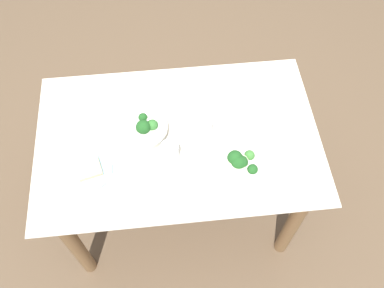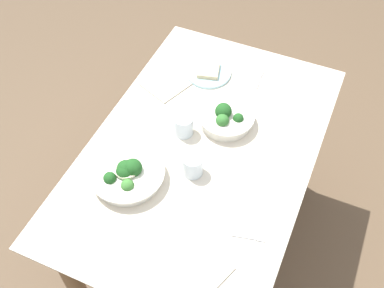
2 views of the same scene
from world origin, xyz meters
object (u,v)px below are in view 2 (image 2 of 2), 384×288
at_px(napkin_folded_lower, 194,276).
at_px(water_glass_center, 193,165).
at_px(fork_by_far_bowl, 260,79).
at_px(table_knife_right, 304,80).
at_px(fork_by_near_bowl, 250,238).
at_px(broccoli_bowl_near, 226,118).
at_px(bread_side_plate, 208,72).
at_px(table_knife_left, 149,117).
at_px(water_glass_side, 183,125).
at_px(napkin_folded_upper, 166,84).
at_px(broccoli_bowl_far, 127,174).

bearing_deg(napkin_folded_lower, water_glass_center, 24.28).
xyz_separation_m(fork_by_far_bowl, table_knife_right, (0.07, -0.18, -0.00)).
bearing_deg(fork_by_near_bowl, table_knife_right, 79.72).
relative_size(broccoli_bowl_near, table_knife_right, 1.11).
bearing_deg(fork_by_far_bowl, bread_side_plate, 99.29).
bearing_deg(table_knife_right, water_glass_center, 156.31).
bearing_deg(table_knife_left, fork_by_near_bowl, 43.41).
xyz_separation_m(water_glass_side, table_knife_left, (0.01, 0.16, -0.04)).
relative_size(table_knife_left, napkin_folded_upper, 1.09).
bearing_deg(broccoli_bowl_far, water_glass_center, -58.47).
bearing_deg(table_knife_left, napkin_folded_upper, 171.96).
bearing_deg(napkin_folded_upper, broccoli_bowl_near, -108.97).
xyz_separation_m(bread_side_plate, table_knife_right, (0.12, -0.39, -0.01)).
bearing_deg(broccoli_bowl_near, fork_by_near_bowl, -149.78).
relative_size(bread_side_plate, napkin_folded_upper, 1.15).
bearing_deg(broccoli_bowl_near, table_knife_left, 107.84).
relative_size(broccoli_bowl_near, bread_side_plate, 1.13).
bearing_deg(table_knife_left, water_glass_side, 70.25).
height_order(fork_by_far_bowl, table_knife_right, same).
distance_m(broccoli_bowl_near, fork_by_far_bowl, 0.30).
bearing_deg(napkin_folded_lower, fork_by_near_bowl, -31.10).
relative_size(fork_by_far_bowl, fork_by_near_bowl, 1.00).
distance_m(fork_by_near_bowl, napkin_folded_upper, 0.79).
bearing_deg(broccoli_bowl_near, table_knife_right, -31.10).
bearing_deg(water_glass_side, bread_side_plate, 6.39).
distance_m(water_glass_side, napkin_folded_lower, 0.59).
height_order(bread_side_plate, table_knife_left, bread_side_plate).
xyz_separation_m(broccoli_bowl_far, table_knife_left, (0.30, 0.07, -0.03)).
distance_m(water_glass_center, fork_by_far_bowl, 0.57).
xyz_separation_m(bread_side_plate, water_glass_side, (-0.35, -0.04, 0.03)).
xyz_separation_m(broccoli_bowl_far, broccoli_bowl_near, (0.39, -0.22, 0.00)).
xyz_separation_m(broccoli_bowl_far, fork_by_near_bowl, (-0.05, -0.48, -0.03)).
bearing_deg(napkin_folded_upper, table_knife_right, -64.19).
xyz_separation_m(fork_by_far_bowl, napkin_folded_lower, (-0.93, -0.10, 0.00)).
height_order(fork_by_near_bowl, napkin_folded_lower, napkin_folded_lower).
relative_size(fork_by_near_bowl, napkin_folded_upper, 0.66).
distance_m(water_glass_center, fork_by_near_bowl, 0.33).
xyz_separation_m(bread_side_plate, fork_by_near_bowl, (-0.68, -0.43, -0.01)).
xyz_separation_m(bread_side_plate, water_glass_center, (-0.51, -0.15, 0.03)).
xyz_separation_m(fork_by_far_bowl, napkin_folded_upper, (-0.19, 0.36, 0.00)).
bearing_deg(broccoli_bowl_far, fork_by_far_bowl, -21.21).
bearing_deg(fork_by_far_bowl, broccoli_bowl_far, 153.22).
bearing_deg(table_knife_left, napkin_folded_lower, 24.35).
distance_m(bread_side_plate, fork_by_near_bowl, 0.80).
xyz_separation_m(table_knife_right, napkin_folded_upper, (-0.26, 0.53, 0.00)).
distance_m(bread_side_plate, water_glass_side, 0.35).
bearing_deg(fork_by_far_bowl, water_glass_center, 167.63).
height_order(water_glass_side, table_knife_right, water_glass_side).
relative_size(fork_by_far_bowl, napkin_folded_upper, 0.66).
distance_m(broccoli_bowl_far, bread_side_plate, 0.63).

